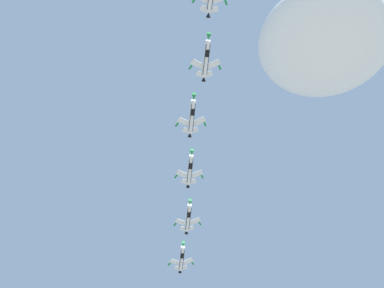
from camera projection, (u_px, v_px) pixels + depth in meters
name	position (u px, v px, depth m)	size (l,w,h in m)	color
cloud_high_distant	(326.00, 41.00, 277.33)	(72.09, 63.48, 30.40)	white
fighter_jet_left_wing	(206.00, 58.00, 163.33)	(10.18, 15.62, 4.38)	silver
fighter_jet_right_wing	(192.00, 116.00, 171.59)	(10.17, 15.62, 4.38)	silver
fighter_jet_left_outer	(190.00, 169.00, 185.22)	(10.28, 15.62, 4.38)	silver
fighter_jet_right_outer	(188.00, 217.00, 194.28)	(10.21, 15.62, 4.38)	silver
fighter_jet_trail_slot	(182.00, 258.00, 206.94)	(10.26, 15.62, 4.39)	silver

